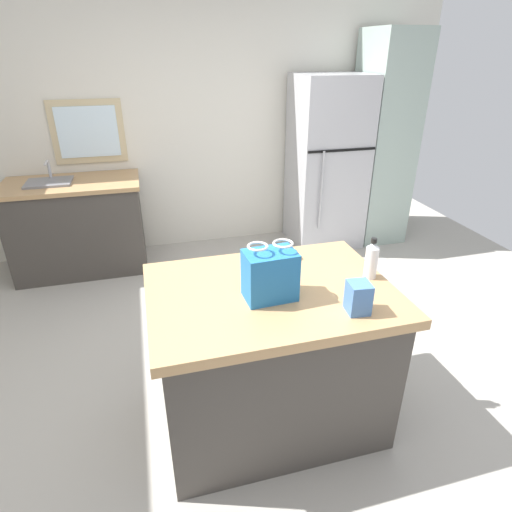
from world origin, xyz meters
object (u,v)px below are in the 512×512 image
(shopping_bag, at_px, (270,275))
(ear_defenders, at_px, (282,256))
(refrigerator, at_px, (327,164))
(small_box, at_px, (358,297))
(tall_cabinet, at_px, (383,141))
(kitchen_island, at_px, (270,356))
(bottle, at_px, (371,260))

(shopping_bag, xyz_separation_m, ear_defenders, (0.19, 0.38, -0.11))
(refrigerator, distance_m, small_box, 2.84)
(shopping_bag, bearing_deg, small_box, -32.32)
(ear_defenders, bearing_deg, small_box, -74.01)
(tall_cabinet, xyz_separation_m, shopping_bag, (-2.03, -2.42, -0.09))
(shopping_bag, bearing_deg, refrigerator, 60.35)
(tall_cabinet, relative_size, small_box, 14.44)
(refrigerator, height_order, small_box, refrigerator)
(tall_cabinet, distance_m, small_box, 3.14)
(kitchen_island, xyz_separation_m, refrigerator, (1.35, 2.35, 0.45))
(kitchen_island, bearing_deg, refrigerator, 60.13)
(ear_defenders, bearing_deg, tall_cabinet, 48.01)
(kitchen_island, xyz_separation_m, small_box, (0.34, -0.31, 0.52))
(small_box, bearing_deg, shopping_bag, 147.68)
(shopping_bag, distance_m, ear_defenders, 0.44)
(tall_cabinet, bearing_deg, ear_defenders, -131.99)
(small_box, distance_m, ear_defenders, 0.64)
(refrigerator, relative_size, shopping_bag, 6.05)
(kitchen_island, height_order, ear_defenders, ear_defenders)
(kitchen_island, height_order, shopping_bag, shopping_bag)
(tall_cabinet, xyz_separation_m, bottle, (-1.44, -2.37, -0.11))
(kitchen_island, relative_size, shopping_bag, 4.31)
(kitchen_island, bearing_deg, bottle, -2.00)
(refrigerator, bearing_deg, small_box, -110.88)
(refrigerator, relative_size, bottle, 7.69)
(shopping_bag, height_order, bottle, shopping_bag)
(small_box, bearing_deg, kitchen_island, 137.67)
(small_box, bearing_deg, refrigerator, 69.12)
(small_box, bearing_deg, ear_defenders, 105.99)
(kitchen_island, distance_m, ear_defenders, 0.58)
(kitchen_island, relative_size, refrigerator, 0.71)
(kitchen_island, bearing_deg, ear_defenders, 62.44)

